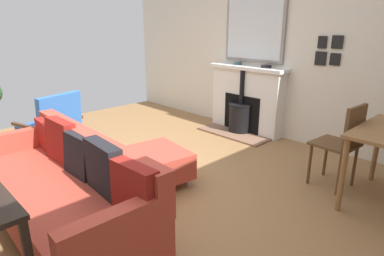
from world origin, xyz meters
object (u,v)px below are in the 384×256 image
object	(u,v)px
mantel_bowl_far	(266,66)
ottoman	(152,164)
dining_chair_near_fireplace	(344,140)
armchair_accent	(53,121)
sofa	(66,187)
mantel_bowl_near	(238,63)
fireplace	(245,103)

from	to	relation	value
mantel_bowl_far	ottoman	bearing A→B (deg)	2.90
dining_chair_near_fireplace	armchair_accent	bearing A→B (deg)	-60.20
sofa	armchair_accent	distance (m)	1.76
mantel_bowl_far	dining_chair_near_fireplace	world-z (taller)	mantel_bowl_far
mantel_bowl_far	sofa	xyz separation A→B (m)	(3.15, 0.21, -0.69)
mantel_bowl_near	armchair_accent	world-z (taller)	mantel_bowl_near
ottoman	dining_chair_near_fireplace	size ratio (longest dim) A/B	0.86
mantel_bowl_near	mantel_bowl_far	world-z (taller)	mantel_bowl_near
ottoman	mantel_bowl_near	bearing A→B (deg)	-163.84
ottoman	dining_chair_near_fireplace	distance (m)	1.96
armchair_accent	ottoman	bearing A→B (deg)	103.54
mantel_bowl_near	sofa	distance (m)	3.31
sofa	dining_chair_near_fireplace	xyz separation A→B (m)	(-2.29, 1.31, 0.18)
mantel_bowl_near	mantel_bowl_far	bearing A→B (deg)	90.00
fireplace	dining_chair_near_fireplace	world-z (taller)	fireplace
sofa	dining_chair_near_fireplace	distance (m)	2.65
mantel_bowl_near	dining_chair_near_fireplace	bearing A→B (deg)	67.18
fireplace	sofa	bearing A→B (deg)	9.44
fireplace	dining_chair_near_fireplace	xyz separation A→B (m)	(0.82, 1.83, 0.08)
armchair_accent	fireplace	bearing A→B (deg)	155.65
dining_chair_near_fireplace	ottoman	bearing A→B (deg)	-46.75
sofa	ottoman	xyz separation A→B (m)	(-0.96, -0.10, -0.12)
sofa	dining_chair_near_fireplace	world-z (taller)	dining_chair_near_fireplace
mantel_bowl_far	ottoman	size ratio (longest dim) A/B	0.20
mantel_bowl_near	ottoman	size ratio (longest dim) A/B	0.17
fireplace	dining_chair_near_fireplace	distance (m)	2.01
mantel_bowl_far	sofa	size ratio (longest dim) A/B	0.07
mantel_bowl_far	dining_chair_near_fireplace	size ratio (longest dim) A/B	0.17
sofa	ottoman	distance (m)	0.98
mantel_bowl_far	armchair_accent	distance (m)	3.01
ottoman	sofa	bearing A→B (deg)	5.68
mantel_bowl_far	dining_chair_near_fireplace	distance (m)	1.82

